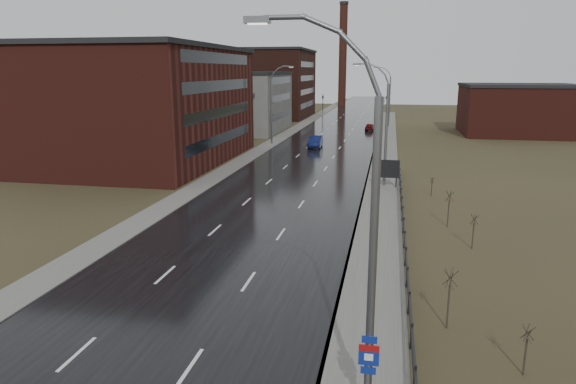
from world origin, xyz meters
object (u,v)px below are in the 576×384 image
at_px(streetlight_main, 362,239).
at_px(car_far, 370,127).
at_px(billboard, 388,170).
at_px(car_near, 315,142).

bearing_deg(streetlight_main, car_far, 92.11).
relative_size(streetlight_main, billboard, 4.45).
relative_size(car_near, car_far, 1.29).
xyz_separation_m(car_near, car_far, (6.64, 22.95, -0.17)).
bearing_deg(car_far, streetlight_main, 94.93).
xyz_separation_m(billboard, car_far, (-3.60, 47.35, -1.14)).
relative_size(streetlight_main, car_far, 3.14).
distance_m(streetlight_main, billboard, 33.59).
bearing_deg(car_far, car_near, 76.67).
xyz_separation_m(streetlight_main, car_far, (-2.97, 80.66, -5.40)).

